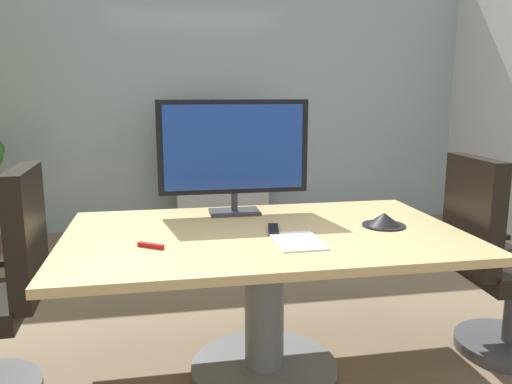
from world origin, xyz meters
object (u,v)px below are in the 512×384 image
Objects in this scene: wall_display_unit at (222,190)px; conference_phone at (384,220)px; office_chair_right at (498,273)px; conference_table at (265,267)px; remote_control at (273,229)px; tv_monitor at (234,150)px.

wall_display_unit is 2.72m from conference_phone.
office_chair_right is at bearing -66.21° from wall_display_unit.
office_chair_right is (1.27, -0.05, -0.10)m from conference_table.
conference_phone is 0.58m from remote_control.
remote_control is (-0.05, -2.64, 0.31)m from wall_display_unit.
office_chair_right is at bearing -3.49° from conference_phone.
remote_control reaches higher than conference_table.
tv_monitor is at bearing -94.73° from wall_display_unit.
wall_display_unit reaches higher than remote_control.
conference_table is 1.78× the size of office_chair_right.
conference_phone is at bearing -78.67° from wall_display_unit.
wall_display_unit is at bearing 85.27° from tv_monitor.
conference_phone is at bearing 89.91° from office_chair_right.
office_chair_right is 1.58m from tv_monitor.
office_chair_right is 0.73m from conference_phone.
conference_table is at bearing 179.01° from conference_phone.
conference_table is 0.20m from remote_control.
wall_display_unit is 5.95× the size of conference_phone.
wall_display_unit reaches higher than conference_table.
tv_monitor is 4.94× the size of remote_control.
conference_phone is (0.71, -0.42, -0.33)m from tv_monitor.
wall_display_unit is at bearing 27.20° from office_chair_right.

